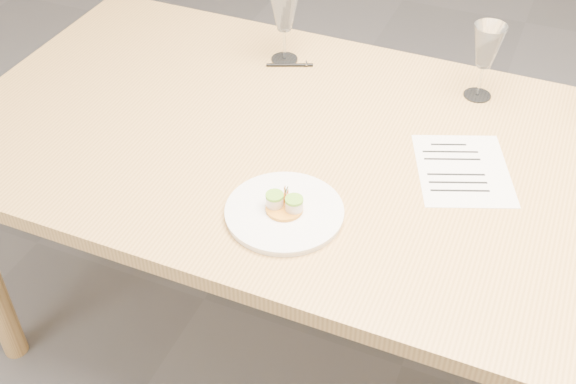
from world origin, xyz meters
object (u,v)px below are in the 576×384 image
at_px(dining_table, 432,194).
at_px(wine_glass_1, 487,48).
at_px(recipe_sheet, 463,170).
at_px(ballpoint_pen, 290,65).
at_px(dinner_plate, 285,211).
at_px(wine_glass_0, 284,11).

height_order(dining_table, wine_glass_1, wine_glass_1).
xyz_separation_m(recipe_sheet, ballpoint_pen, (-0.55, 0.27, 0.00)).
distance_m(ballpoint_pen, wine_glass_1, 0.53).
distance_m(dining_table, dinner_plate, 0.39).
bearing_deg(wine_glass_0, dining_table, -32.19).
bearing_deg(wine_glass_1, recipe_sheet, -84.19).
bearing_deg(dining_table, recipe_sheet, 29.27).
height_order(dining_table, wine_glass_0, wine_glass_0).
distance_m(dining_table, wine_glass_1, 0.41).
relative_size(dining_table, wine_glass_0, 11.23).
relative_size(recipe_sheet, wine_glass_0, 1.51).
distance_m(dinner_plate, wine_glass_1, 0.70).
xyz_separation_m(dinner_plate, recipe_sheet, (0.32, 0.30, -0.01)).
relative_size(dining_table, wine_glass_1, 11.74).
height_order(dinner_plate, wine_glass_0, wine_glass_0).
bearing_deg(wine_glass_1, wine_glass_0, -177.14).
bearing_deg(dining_table, dinner_plate, -134.22).
bearing_deg(dinner_plate, wine_glass_1, 65.31).
xyz_separation_m(dining_table, wine_glass_0, (-0.52, 0.33, 0.22)).
height_order(dinner_plate, ballpoint_pen, dinner_plate).
distance_m(dinner_plate, wine_glass_0, 0.66).
relative_size(dinner_plate, ballpoint_pen, 2.07).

